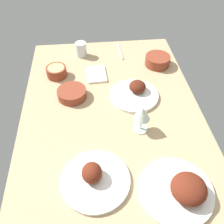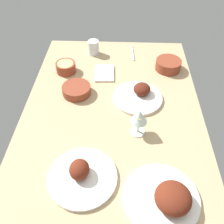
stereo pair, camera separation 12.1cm
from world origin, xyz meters
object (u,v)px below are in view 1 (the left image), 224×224
Objects in this scene: plate_near_viewer at (94,178)px; plate_center_main at (135,93)px; fork_loose at (120,51)px; folded_napkin at (97,74)px; bowl_soup at (158,60)px; wine_glass at (142,114)px; water_tumbler at (81,49)px; bowl_potatoes at (72,93)px; bowl_pasta at (57,71)px; plate_far_side at (182,190)px.

plate_center_main is (48.15, -24.12, -0.09)cm from plate_near_viewer.
plate_center_main reaches higher than fork_loose.
folded_napkin is at bearing 140.30° from fork_loose.
bowl_soup is 0.82× the size of fork_loose.
wine_glass is 1.54× the size of water_tumbler.
bowl_potatoes reaches higher than fork_loose.
fork_loose is at bearing -35.81° from folded_napkin.
bowl_pasta is 61.27cm from wine_glass.
bowl_pasta is 45.54cm from fork_loose.
bowl_potatoes is at bearing 171.95° from water_tumbler.
plate_far_side reaches higher than plate_center_main.
plate_far_side reaches higher than bowl_potatoes.
bowl_pasta is (19.21, 8.99, 0.60)cm from bowl_potatoes.
water_tumbler is (20.05, -14.54, 1.34)cm from bowl_pasta.
wine_glass is 70.48cm from water_tumbler.
wine_glass reaches higher than bowl_soup.
wine_glass is (33.23, 9.46, 6.75)cm from plate_far_side.
bowl_soup is 48.45cm from water_tumbler.
water_tumbler is at bearing 72.06° from bowl_soup.
plate_far_side is at bearing -177.83° from fork_loose.
bowl_soup is (24.34, -51.63, 0.68)cm from bowl_potatoes.
wine_glass is (24.56, -22.77, 7.95)cm from plate_near_viewer.
water_tumbler reaches higher than bowl_pasta.
water_tumbler is (89.67, 3.66, 2.56)cm from plate_near_viewer.
bowl_pasta is (21.47, 42.33, 1.31)cm from plate_center_main.
plate_near_viewer is 1.51× the size of fork_loose.
plate_center_main is 1.73× the size of bowl_soup.
fork_loose is at bearing -36.81° from bowl_potatoes.
wine_glass is (-45.06, -40.97, 6.73)cm from bowl_pasta.
water_tumbler is at bearing -8.05° from bowl_potatoes.
fork_loose is (43.42, 2.53, -1.49)cm from plate_center_main.
water_tumbler reaches higher than bowl_soup.
plate_far_side is at bearing -171.87° from plate_center_main.
bowl_soup is 54.31cm from wine_glass.
plate_near_viewer is 1.77× the size of folded_napkin.
bowl_soup reaches higher than bowl_potatoes.
plate_far_side reaches higher than plate_near_viewer.
bowl_soup is at bearing -132.81° from fork_loose.
water_tumbler is (14.92, 46.08, 1.26)cm from bowl_soup.
plate_near_viewer is 34.42cm from wine_glass.
plate_near_viewer is 94.10cm from fork_loose.
water_tumbler reaches higher than plate_center_main.
plate_near_viewer is at bearing -177.66° from water_tumbler.
folded_napkin is (20.02, 19.41, -1.29)cm from plate_center_main.
bowl_potatoes is 22.66cm from folded_napkin.
plate_far_side reaches higher than fork_loose.
bowl_pasta reaches higher than folded_napkin.
bowl_pasta is 24.81cm from water_tumbler.
plate_center_main is 2.26× the size of bowl_pasta.
bowl_pasta is at bearing 63.11° from plate_center_main.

